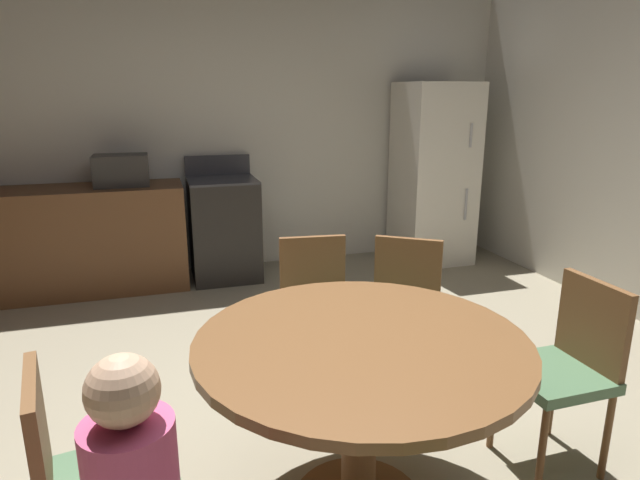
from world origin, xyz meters
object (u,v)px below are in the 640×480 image
(chair_north, at_px, (316,304))
(microwave, at_px, (121,170))
(oven_range, at_px, (224,228))
(dining_table, at_px, (361,374))
(refrigerator, at_px, (433,174))
(chair_northeast, at_px, (403,307))
(chair_east, at_px, (567,362))
(chair_west, at_px, (87,477))

(chair_north, bearing_deg, microwave, -145.98)
(oven_range, bearing_deg, dining_table, -87.39)
(refrigerator, relative_size, dining_table, 1.38)
(refrigerator, relative_size, chair_north, 2.02)
(chair_north, bearing_deg, chair_northeast, 75.71)
(chair_northeast, distance_m, chair_east, 0.90)
(oven_range, height_order, chair_northeast, oven_range)
(refrigerator, distance_m, chair_northeast, 2.63)
(refrigerator, height_order, chair_northeast, refrigerator)
(microwave, xyz_separation_m, chair_east, (1.96, -3.07, -0.53))
(chair_west, bearing_deg, chair_east, -4.60)
(oven_range, xyz_separation_m, chair_north, (0.25, -2.10, 0.03))
(microwave, xyz_separation_m, chair_north, (1.09, -2.09, -0.53))
(refrigerator, relative_size, chair_northeast, 2.02)
(chair_northeast, xyz_separation_m, chair_east, (0.42, -0.80, 0.00))
(refrigerator, distance_m, chair_east, 3.19)
(dining_table, height_order, chair_east, chair_east)
(oven_range, relative_size, microwave, 2.50)
(chair_west, bearing_deg, dining_table, 0.00)
(chair_north, height_order, chair_east, same)
(refrigerator, relative_size, chair_west, 2.02)
(microwave, xyz_separation_m, dining_table, (0.97, -3.08, -0.42))
(chair_north, bearing_deg, dining_table, 0.00)
(chair_northeast, height_order, chair_east, same)
(microwave, bearing_deg, chair_northeast, -55.75)
(dining_table, xyz_separation_m, chair_east, (0.99, 0.01, -0.11))
(chair_east, bearing_deg, oven_range, -70.37)
(refrigerator, distance_m, microwave, 2.92)
(chair_northeast, bearing_deg, chair_north, -75.71)
(oven_range, distance_m, chair_west, 3.35)
(microwave, xyz_separation_m, chair_northeast, (1.54, -2.27, -0.53))
(oven_range, distance_m, dining_table, 3.09)
(chair_west, bearing_deg, oven_range, 65.83)
(chair_east, bearing_deg, refrigerator, -108.07)
(oven_range, relative_size, dining_table, 0.86)
(chair_northeast, distance_m, chair_north, 0.49)
(oven_range, relative_size, chair_west, 1.26)
(chair_north, relative_size, chair_east, 1.00)
(microwave, height_order, chair_north, microwave)
(microwave, relative_size, chair_west, 0.51)
(dining_table, bearing_deg, microwave, 107.58)
(chair_east, bearing_deg, chair_west, 4.60)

